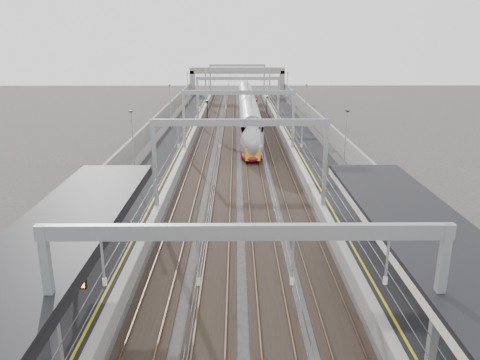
{
  "coord_description": "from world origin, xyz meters",
  "views": [
    {
      "loc": [
        -0.28,
        -11.4,
        13.06
      ],
      "look_at": [
        0.0,
        22.55,
        2.86
      ],
      "focal_mm": 35.0,
      "sensor_mm": 36.0,
      "label": 1
    }
  ],
  "objects_px": {
    "overbridge": "(237,74)",
    "signal_green": "(207,105)",
    "train": "(248,116)",
    "bench": "(436,291)"
  },
  "relations": [
    {
      "from": "train",
      "to": "signal_green",
      "type": "relative_size",
      "value": 13.41
    },
    {
      "from": "train",
      "to": "signal_green",
      "type": "bearing_deg",
      "value": 126.18
    },
    {
      "from": "overbridge",
      "to": "train",
      "type": "relative_size",
      "value": 0.47
    },
    {
      "from": "overbridge",
      "to": "bench",
      "type": "bearing_deg",
      "value": -84.26
    },
    {
      "from": "overbridge",
      "to": "signal_green",
      "type": "relative_size",
      "value": 6.33
    },
    {
      "from": "train",
      "to": "bench",
      "type": "xyz_separation_m",
      "value": [
        7.71,
        -50.82,
        -0.42
      ]
    },
    {
      "from": "overbridge",
      "to": "train",
      "type": "height_order",
      "value": "overbridge"
    },
    {
      "from": "signal_green",
      "to": "bench",
      "type": "bearing_deg",
      "value": -76.49
    },
    {
      "from": "overbridge",
      "to": "signal_green",
      "type": "xyz_separation_m",
      "value": [
        -5.2,
        -31.7,
        -2.89
      ]
    },
    {
      "from": "train",
      "to": "bench",
      "type": "distance_m",
      "value": 51.4
    }
  ]
}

